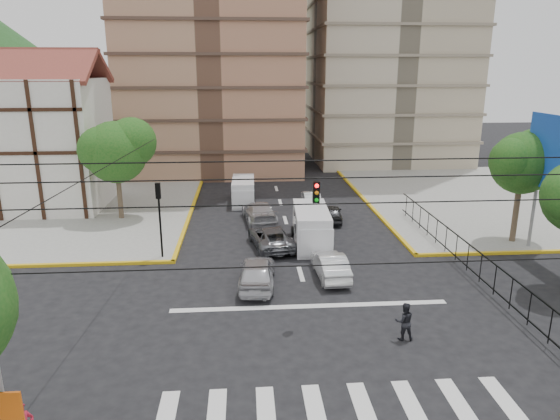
{
  "coord_description": "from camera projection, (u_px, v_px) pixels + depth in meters",
  "views": [
    {
      "loc": [
        -2.96,
        -19.84,
        10.72
      ],
      "look_at": [
        -1.22,
        3.71,
        4.0
      ],
      "focal_mm": 32.0,
      "sensor_mm": 36.0,
      "label": 1
    }
  ],
  "objects": [
    {
      "name": "sidewalk_nw",
      "position": [
        32.0,
        206.0,
        39.92
      ],
      "size": [
        26.0,
        26.0,
        0.15
      ],
      "primitive_type": "cube",
      "color": "gray",
      "rests_on": "ground"
    },
    {
      "name": "stop_line",
      "position": [
        310.0,
        306.0,
        23.32
      ],
      "size": [
        13.0,
        0.4,
        0.01
      ],
      "primitive_type": "cube",
      "color": "silver",
      "rests_on": "ground"
    },
    {
      "name": "tudor_building",
      "position": [
        36.0,
        142.0,
        38.58
      ],
      "size": [
        10.8,
        8.05,
        12.23
      ],
      "color": "silver",
      "rests_on": "ground"
    },
    {
      "name": "traffic_light_nw",
      "position": [
        159.0,
        208.0,
        28.25
      ],
      "size": [
        0.28,
        0.22,
        4.4
      ],
      "color": "black",
      "rests_on": "ground"
    },
    {
      "name": "crosswalk_stripes",
      "position": [
        339.0,
        406.0,
        16.41
      ],
      "size": [
        12.0,
        2.4,
        0.01
      ],
      "primitive_type": "cube",
      "color": "silver",
      "rests_on": "ground"
    },
    {
      "name": "van_right_lane",
      "position": [
        312.0,
        229.0,
        30.88
      ],
      "size": [
        2.29,
        5.3,
        2.35
      ],
      "rotation": [
        0.0,
        0.0,
        -0.05
      ],
      "color": "silver",
      "rests_on": "ground"
    },
    {
      "name": "van_left_lane",
      "position": [
        243.0,
        192.0,
        40.65
      ],
      "size": [
        1.93,
        4.54,
        2.03
      ],
      "rotation": [
        0.0,
        0.0,
        -0.02
      ],
      "color": "silver",
      "rests_on": "ground"
    },
    {
      "name": "car_silver_front_left",
      "position": [
        257.0,
        272.0,
        25.32
      ],
      "size": [
        2.13,
        4.56,
        1.51
      ],
      "primitive_type": "imported",
      "rotation": [
        0.0,
        0.0,
        3.06
      ],
      "color": "#BCBCC1",
      "rests_on": "ground"
    },
    {
      "name": "car_grey_mid_left",
      "position": [
        271.0,
        237.0,
        30.78
      ],
      "size": [
        2.99,
        5.12,
        1.34
      ],
      "primitive_type": "imported",
      "rotation": [
        0.0,
        0.0,
        3.31
      ],
      "color": "slate",
      "rests_on": "ground"
    },
    {
      "name": "ground",
      "position": [
        314.0,
        319.0,
        22.17
      ],
      "size": [
        160.0,
        160.0,
        0.0
      ],
      "primitive_type": "plane",
      "color": "black",
      "rests_on": "ground"
    },
    {
      "name": "car_white_rear_right",
      "position": [
        311.0,
        198.0,
        40.2
      ],
      "size": [
        1.36,
        3.74,
        1.23
      ],
      "primitive_type": "imported",
      "rotation": [
        0.0,
        0.0,
        3.12
      ],
      "color": "silver",
      "rests_on": "ground"
    },
    {
      "name": "car_darkgrey_mid_right",
      "position": [
        332.0,
        213.0,
        36.1
      ],
      "size": [
        1.85,
        3.72,
        1.22
      ],
      "primitive_type": "imported",
      "rotation": [
        0.0,
        0.0,
        3.02
      ],
      "color": "#242527",
      "rests_on": "ground"
    },
    {
      "name": "sidewalk_ne",
      "position": [
        513.0,
        197.0,
        42.75
      ],
      "size": [
        26.0,
        26.0,
        0.15
      ],
      "primitive_type": "cube",
      "color": "gray",
      "rests_on": "ground"
    },
    {
      "name": "pedestrian_crosswalk",
      "position": [
        404.0,
        321.0,
        20.27
      ],
      "size": [
        0.81,
        0.65,
        1.62
      ],
      "primitive_type": "imported",
      "rotation": [
        0.0,
        0.0,
        3.1
      ],
      "color": "black",
      "rests_on": "ground"
    },
    {
      "name": "tree_park_c",
      "position": [
        524.0,
        160.0,
        30.35
      ],
      "size": [
        4.65,
        3.8,
        7.25
      ],
      "color": "#473828",
      "rests_on": "ground"
    },
    {
      "name": "tree_tudor",
      "position": [
        117.0,
        149.0,
        35.26
      ],
      "size": [
        5.39,
        4.4,
        7.43
      ],
      "color": "#473828",
      "rests_on": "ground"
    },
    {
      "name": "car_silver_rear_left",
      "position": [
        259.0,
        212.0,
        35.97
      ],
      "size": [
        2.7,
        5.35,
        1.49
      ],
      "primitive_type": "imported",
      "rotation": [
        0.0,
        0.0,
        3.27
      ],
      "color": "#B5B5BA",
      "rests_on": "ground"
    },
    {
      "name": "traffic_light_hanging",
      "position": [
        324.0,
        202.0,
        18.6
      ],
      "size": [
        18.0,
        9.12,
        0.92
      ],
      "color": "black",
      "rests_on": "ground"
    },
    {
      "name": "car_white_front_right",
      "position": [
        330.0,
        265.0,
        26.42
      ],
      "size": [
        1.62,
        4.15,
        1.35
      ],
      "primitive_type": "imported",
      "rotation": [
        0.0,
        0.0,
        3.19
      ],
      "color": "silver",
      "rests_on": "ground"
    },
    {
      "name": "park_fence",
      "position": [
        466.0,
        273.0,
        27.12
      ],
      "size": [
        0.1,
        22.5,
        1.66
      ],
      "primitive_type": null,
      "color": "black",
      "rests_on": "ground"
    }
  ]
}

